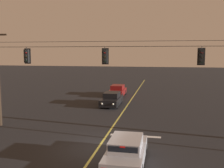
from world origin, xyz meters
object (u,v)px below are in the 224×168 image
car_waiting_near_lane (126,152)px  car_oncoming_trailing (117,91)px  traffic_light_centre (202,56)px  traffic_light_left_inner (105,56)px  traffic_light_leftmost (27,56)px  car_oncoming_lead (112,99)px

car_waiting_near_lane → car_oncoming_trailing: same height
traffic_light_centre → car_oncoming_trailing: 18.09m
traffic_light_left_inner → car_oncoming_trailing: bearing=96.6°
traffic_light_centre → traffic_light_leftmost: bearing=180.0°
traffic_light_leftmost → car_oncoming_lead: traffic_light_leftmost is taller
traffic_light_leftmost → car_oncoming_lead: size_ratio=0.28×
car_waiting_near_lane → car_oncoming_trailing: 21.02m
car_waiting_near_lane → car_oncoming_trailing: (-4.02, 20.63, -0.00)m
traffic_light_left_inner → traffic_light_centre: (6.33, 0.00, 0.00)m
car_waiting_near_lane → car_oncoming_lead: 14.83m
traffic_light_centre → car_waiting_near_lane: traffic_light_centre is taller
traffic_light_leftmost → car_waiting_near_lane: traffic_light_leftmost is taller
car_waiting_near_lane → car_oncoming_trailing: bearing=101.0°
traffic_light_leftmost → traffic_light_left_inner: bearing=0.0°
traffic_light_left_inner → car_oncoming_lead: (-1.32, 9.26, -4.66)m
traffic_light_left_inner → car_waiting_near_lane: size_ratio=0.28×
car_oncoming_trailing → car_waiting_near_lane: bearing=-79.0°
traffic_light_centre → car_oncoming_lead: 12.88m
traffic_light_centre → car_oncoming_lead: size_ratio=0.28×
car_oncoming_trailing → traffic_light_left_inner: bearing=-83.4°
traffic_light_leftmost → traffic_light_centre: (12.15, 0.00, 0.00)m
traffic_light_leftmost → traffic_light_left_inner: (5.82, 0.00, 0.00)m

